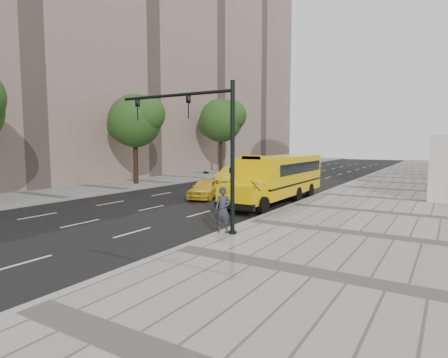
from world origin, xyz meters
The scene contains 13 objects.
ground centered at (0.00, 0.00, 0.00)m, with size 140.00×140.00×0.00m, color black.
sidewalk_museum centered at (12.00, 0.00, 0.07)m, with size 12.00×140.00×0.15m, color gray.
sidewalk_far centered at (-11.00, 0.00, 0.07)m, with size 6.00×140.00×0.15m, color gray.
curb_museum centered at (6.00, 0.00, 0.07)m, with size 0.30×140.00×0.15m, color gray.
curb_far centered at (-8.00, 0.00, 0.07)m, with size 0.30×140.00×0.15m, color gray.
building_far centered at (-19.00, 10.00, 16.00)m, with size 10.00×80.00×32.00m, color gray.
tree_b centered at (-10.41, 3.38, 5.90)m, with size 5.37×4.77×8.25m.
tree_c centered at (-10.40, 18.13, 6.67)m, with size 6.01×5.34×9.30m.
school_bus centered at (4.50, 1.50, 1.76)m, with size 2.96×11.56×3.19m.
taxi_near centered at (-0.42, -0.01, 0.71)m, with size 1.67×4.14×1.41m, color yellow.
taxi_far centered at (-3.49, 9.04, 0.83)m, with size 1.76×5.06×1.67m, color yellow.
pedestrian centered at (6.18, -8.47, 1.12)m, with size 0.71×0.46×1.94m, color #2E3236.
traffic_signal centered at (5.19, -8.40, 4.09)m, with size 6.18×0.36×6.40m.
Camera 1 is at (14.26, -21.59, 3.92)m, focal length 30.00 mm.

